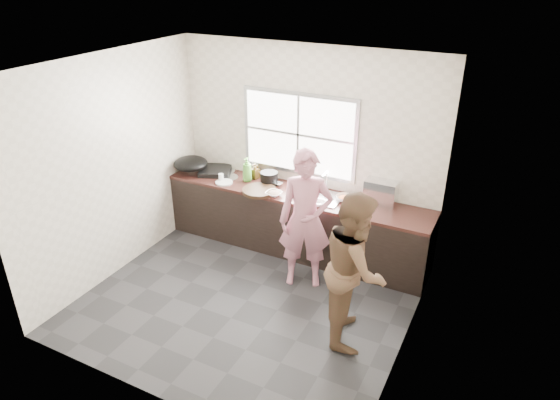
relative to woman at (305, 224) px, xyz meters
The scene contains 30 objects.
floor 1.13m from the woman, 122.88° to the right, with size 3.60×3.20×0.01m, color #29292C.
ceiling 2.06m from the woman, 122.88° to the right, with size 3.60×3.20×0.01m, color silver.
wall_back 1.17m from the woman, 114.44° to the left, with size 3.60×0.01×2.70m, color beige.
wall_left 2.39m from the woman, 163.47° to the right, with size 0.01×3.20×2.70m, color beige.
wall_right 1.62m from the woman, 25.70° to the right, with size 0.01×3.20×2.70m, color silver.
wall_front 2.37m from the woman, 100.70° to the right, with size 3.60×0.01×2.70m, color silver.
cabinet 0.85m from the woman, 124.32° to the left, with size 3.60×0.62×0.82m, color black.
countertop 0.76m from the woman, 124.32° to the left, with size 3.60×0.64×0.04m, color #351A15.
sink 0.64m from the woman, 97.11° to the left, with size 0.55×0.45×0.02m, color silver.
faucet 0.86m from the woman, 95.41° to the left, with size 0.02×0.02×0.30m, color silver.
window_frame 1.30m from the woman, 119.67° to the left, with size 1.60×0.05×1.10m, color #9EA0A5.
window_glazing 1.29m from the woman, 120.35° to the left, with size 1.50×0.01×1.00m, color white.
woman is the anchor object (origin of this frame).
person_side 1.05m from the woman, 37.29° to the right, with size 0.80×0.62×1.64m, color brown.
cutting_board 0.95m from the woman, 153.83° to the left, with size 0.44×0.44×0.04m, color black.
cleaver 1.05m from the woman, 137.46° to the left, with size 0.21×0.10×0.01m, color silver.
bowl_mince 0.77m from the woman, 146.72° to the left, with size 0.20×0.20×0.05m, color white.
bowl_crabs 0.72m from the woman, 71.82° to the left, with size 0.17×0.17×0.05m, color silver.
bowl_held 0.43m from the woman, 91.25° to the left, with size 0.20×0.20×0.06m, color white.
black_pot 1.13m from the woman, 140.42° to the left, with size 0.24×0.24×0.17m, color black.
plate_food 1.49m from the woman, 162.17° to the left, with size 0.24×0.24×0.02m, color silver.
bottle_green 1.37m from the woman, 150.38° to the left, with size 0.13×0.13×0.34m, color #499731.
bottle_brown_tall 1.38m from the woman, 145.04° to the left, with size 0.09×0.09×0.19m, color #3D2A0F.
bottle_brown_short 1.42m from the woman, 142.74° to the left, with size 0.12×0.12×0.16m, color #3D2A0F.
glass_jar 1.58m from the woman, 161.29° to the left, with size 0.07×0.07×0.10m, color white.
burner 1.86m from the woman, 157.79° to the left, with size 0.42×0.42×0.06m, color black.
wok 2.09m from the woman, 165.25° to the left, with size 0.48×0.48×0.18m, color black.
dish_rack 1.09m from the woman, 53.12° to the left, with size 0.39×0.28×0.30m, color silver.
pot_lid_left 1.60m from the woman, 156.77° to the left, with size 0.28×0.28×0.01m, color silver.
pot_lid_right 1.81m from the woman, 153.47° to the left, with size 0.27×0.27×0.01m, color silver.
Camera 1 is at (2.48, -4.04, 3.62)m, focal length 32.00 mm.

